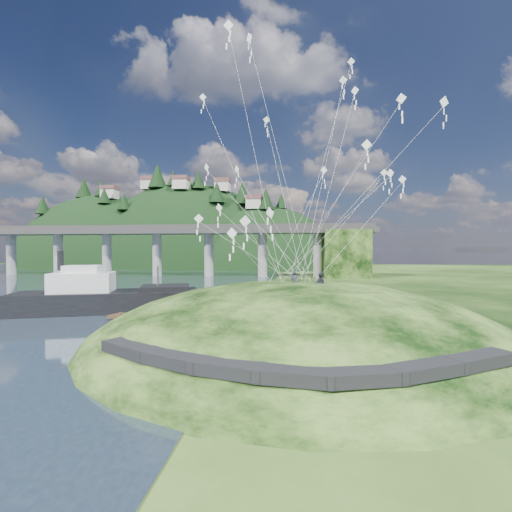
# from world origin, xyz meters

# --- Properties ---
(ground) EXTENTS (320.00, 320.00, 0.00)m
(ground) POSITION_xyz_m (0.00, 0.00, 0.00)
(ground) COLOR black
(ground) RESTS_ON ground
(grass_hill) EXTENTS (36.00, 32.00, 13.00)m
(grass_hill) POSITION_xyz_m (8.00, 2.00, -1.50)
(grass_hill) COLOR black
(grass_hill) RESTS_ON ground
(footpath) EXTENTS (22.29, 5.84, 0.83)m
(footpath) POSITION_xyz_m (7.46, -9.74, 2.08)
(footpath) COLOR black
(footpath) RESTS_ON ground
(bridge) EXTENTS (160.00, 11.00, 15.00)m
(bridge) POSITION_xyz_m (-26.46, 70.07, 9.70)
(bridge) COLOR #2D2B2B
(bridge) RESTS_ON ground
(far_ridge) EXTENTS (153.00, 70.00, 94.50)m
(far_ridge) POSITION_xyz_m (-43.58, 122.17, -7.44)
(far_ridge) COLOR black
(far_ridge) RESTS_ON ground
(work_barge) EXTENTS (22.09, 12.11, 7.47)m
(work_barge) POSITION_xyz_m (-15.32, 13.16, 1.87)
(work_barge) COLOR black
(work_barge) RESTS_ON ground
(wooden_dock) EXTENTS (13.33, 5.18, 0.94)m
(wooden_dock) POSITION_xyz_m (-5.58, 7.51, 0.42)
(wooden_dock) COLOR #312114
(wooden_dock) RESTS_ON ground
(kite_flyers) EXTENTS (2.81, 1.14, 1.84)m
(kite_flyers) POSITION_xyz_m (8.80, 1.17, 5.81)
(kite_flyers) COLOR #272734
(kite_flyers) RESTS_ON ground
(kite_swarm) EXTENTS (21.04, 17.78, 19.22)m
(kite_swarm) POSITION_xyz_m (7.78, 4.39, 17.40)
(kite_swarm) COLOR white
(kite_swarm) RESTS_ON ground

